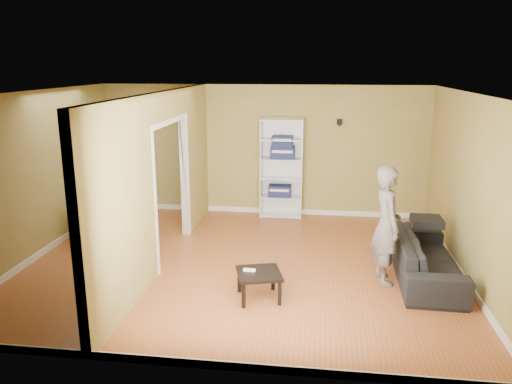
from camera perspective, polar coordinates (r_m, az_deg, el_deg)
room_shell at (r=7.38m, az=-1.74°, el=1.17°), size 6.50×6.50×6.50m
partition at (r=7.66m, az=-10.64°, el=1.42°), size 0.22×5.50×2.60m
wall_speaker at (r=9.84m, az=9.51°, el=7.89°), size 0.10×0.10×0.10m
sofa at (r=7.56m, az=18.90°, el=-6.47°), size 2.11×0.94×0.80m
person at (r=7.08m, az=14.78°, el=-2.59°), size 0.80×0.68×1.96m
bookshelf at (r=9.93m, az=2.96°, el=2.76°), size 0.83×0.36×1.96m
paper_box_navy_a at (r=9.99m, az=2.74°, el=0.15°), size 0.44×0.29×0.23m
paper_box_navy_b at (r=9.82m, az=3.07°, el=4.53°), size 0.46×0.30×0.24m
paper_box_navy_c at (r=9.79m, az=3.03°, el=5.65°), size 0.41×0.26×0.21m
coffee_table at (r=6.58m, az=0.34°, el=-9.58°), size 0.56×0.56×0.37m
game_controller at (r=6.59m, az=-0.76°, el=-8.90°), size 0.16×0.04×0.03m
dining_table at (r=8.89m, az=-15.44°, el=-1.55°), size 1.12×0.75×0.70m
chair_left at (r=9.25m, az=-19.13°, el=-2.03°), size 0.56×0.56×0.99m
chair_near at (r=8.41m, az=-16.70°, el=-3.33°), size 0.56×0.56×1.03m
chair_far at (r=9.43m, az=-13.90°, el=-1.54°), size 0.49×0.49×0.92m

